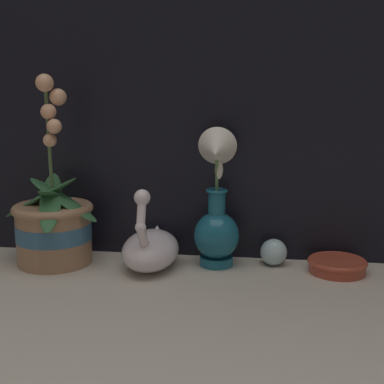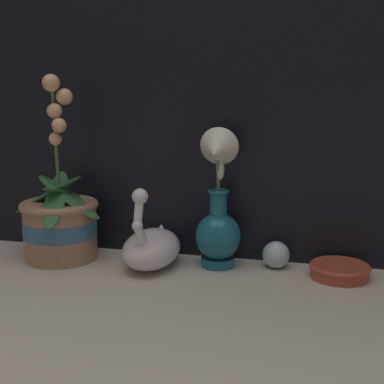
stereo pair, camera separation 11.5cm
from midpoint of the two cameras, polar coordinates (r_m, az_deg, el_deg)
ground_plane at (r=1.10m, az=1.52°, el=-10.06°), size 2.80×2.80×0.00m
orchid_potted_plant at (r=1.27m, az=-11.43°, el=-3.04°), size 0.24×0.26×0.43m
swan_figurine at (r=1.20m, az=-1.56°, el=-5.83°), size 0.12×0.21×0.19m
blue_vase at (r=1.19m, az=5.54°, el=-2.48°), size 0.10×0.11×0.31m
glass_sphere at (r=1.22m, az=11.65°, el=-6.61°), size 0.06×0.06×0.06m
amber_dish at (r=1.20m, az=18.18°, el=-7.92°), size 0.13×0.13×0.03m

